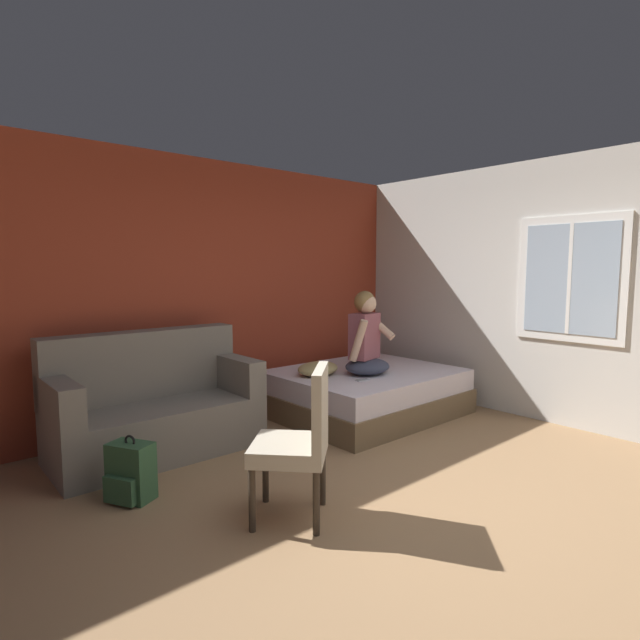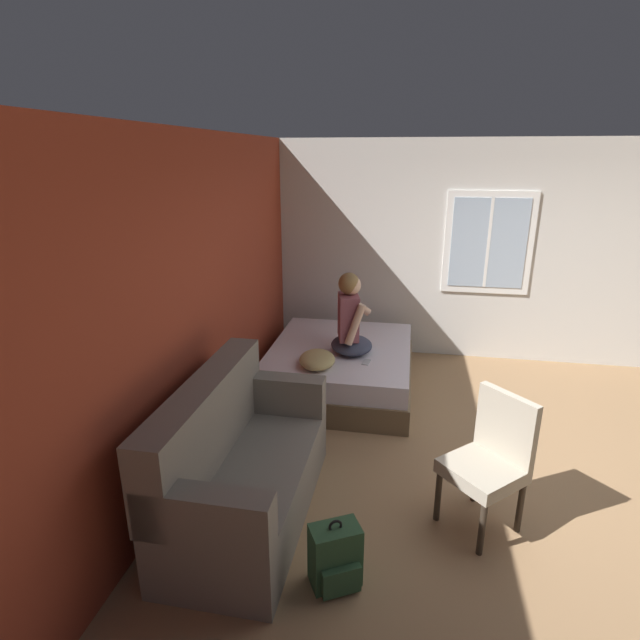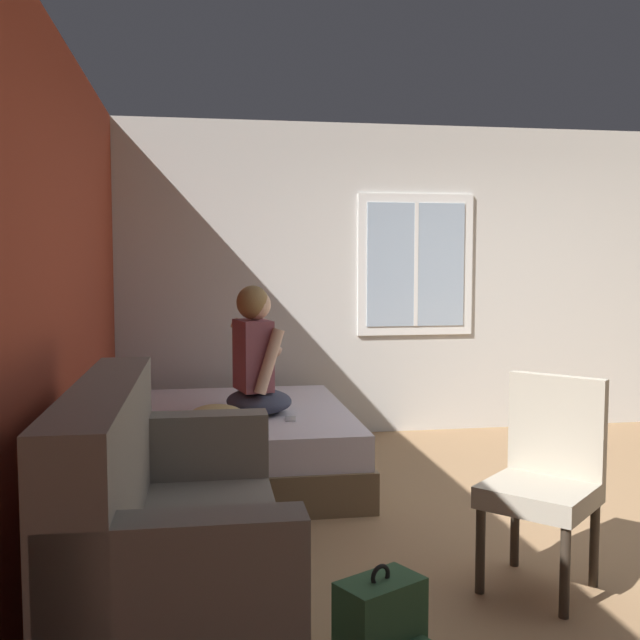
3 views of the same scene
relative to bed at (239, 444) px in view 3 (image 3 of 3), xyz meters
name	(u,v)px [view 3 (image 3 of 3)]	position (x,y,z in m)	size (l,w,h in m)	color
ground_plane	(606,527)	(-1.34, -2.03, -0.24)	(40.00, 40.00, 0.00)	#93704C
wall_back_accent	(40,296)	(-1.34, 1.04, 1.11)	(10.06, 0.16, 2.70)	#993823
wall_side_with_window	(455,279)	(1.27, -2.02, 1.12)	(0.19, 7.37, 2.70)	silver
bed	(239,444)	(0.00, 0.00, 0.00)	(1.91, 1.57, 0.48)	brown
couch	(164,543)	(-2.21, 0.42, 0.16)	(1.71, 0.84, 1.04)	slate
side_chair	(545,474)	(-1.99, -1.32, 0.30)	(0.65, 0.65, 0.98)	#382D23
person_seated	(256,361)	(-0.12, -0.12, 0.60)	(0.61, 0.55, 0.88)	#383D51
backpack	(382,638)	(-2.72, -0.36, -0.04)	(0.33, 0.35, 0.46)	#2D5133
throw_pillow	(217,417)	(-0.56, 0.16, 0.31)	(0.48, 0.36, 0.14)	tan
cell_phone	(291,419)	(-0.38, -0.32, 0.25)	(0.07, 0.14, 0.01)	#B7B7BC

